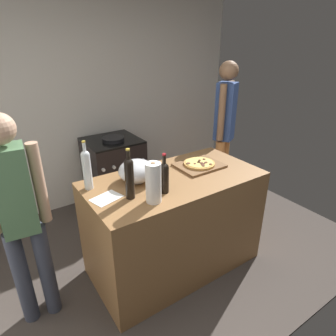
{
  "coord_description": "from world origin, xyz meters",
  "views": [
    {
      "loc": [
        -1.08,
        -0.98,
        1.97
      ],
      "look_at": [
        0.18,
        0.88,
        0.96
      ],
      "focal_mm": 30.96,
      "sensor_mm": 36.0,
      "label": 1
    }
  ],
  "objects": [
    {
      "name": "stove",
      "position": [
        0.17,
        2.05,
        0.45
      ],
      "size": [
        0.62,
        0.61,
        0.93
      ],
      "color": "black",
      "rests_on": "ground_plane"
    },
    {
      "name": "person_in_red",
      "position": [
        1.31,
        1.37,
        1.01
      ],
      "size": [
        0.33,
        0.27,
        1.75
      ],
      "color": "#D88C4C",
      "rests_on": "ground_plane"
    },
    {
      "name": "ground_plane",
      "position": [
        0.0,
        1.2,
        -0.01
      ],
      "size": [
        4.26,
        3.0,
        0.02
      ],
      "primitive_type": "cube",
      "color": "#3F3833"
    },
    {
      "name": "mixing_bowl",
      "position": [
        -0.11,
        0.9,
        1.0
      ],
      "size": [
        0.29,
        0.29,
        0.18
      ],
      "color": "#B2B2B7",
      "rests_on": "counter"
    },
    {
      "name": "kitchen_wall_rear",
      "position": [
        0.0,
        2.45,
        1.3
      ],
      "size": [
        4.26,
        0.1,
        2.6
      ],
      "primitive_type": "cube",
      "color": "beige",
      "rests_on": "ground_plane"
    },
    {
      "name": "wine_bottle_green",
      "position": [
        -0.28,
        0.69,
        1.08
      ],
      "size": [
        0.07,
        0.07,
        0.38
      ],
      "color": "black",
      "rests_on": "counter"
    },
    {
      "name": "recipe_sheet",
      "position": [
        -0.43,
        0.78,
        0.91
      ],
      "size": [
        0.24,
        0.2,
        0.0
      ],
      "primitive_type": "cube",
      "rotation": [
        0.0,
        0.0,
        0.27
      ],
      "color": "white",
      "rests_on": "counter"
    },
    {
      "name": "paper_towel_roll",
      "position": [
        -0.17,
        0.55,
        1.06
      ],
      "size": [
        0.11,
        0.11,
        0.3
      ],
      "color": "white",
      "rests_on": "counter"
    },
    {
      "name": "cutting_board",
      "position": [
        0.49,
        0.84,
        0.92
      ],
      "size": [
        0.4,
        0.32,
        0.02
      ],
      "primitive_type": "cube",
      "color": "brown",
      "rests_on": "counter"
    },
    {
      "name": "person_in_stripes",
      "position": [
        -0.99,
        0.9,
        0.91
      ],
      "size": [
        0.38,
        0.22,
        1.59
      ],
      "color": "#383D4C",
      "rests_on": "ground_plane"
    },
    {
      "name": "wine_bottle_clear",
      "position": [
        -0.03,
        0.62,
        1.04
      ],
      "size": [
        0.07,
        0.07,
        0.31
      ],
      "color": "black",
      "rests_on": "counter"
    },
    {
      "name": "counter",
      "position": [
        0.18,
        0.78,
        0.46
      ],
      "size": [
        1.48,
        0.77,
        0.91
      ],
      "primitive_type": "cube",
      "color": "olive",
      "rests_on": "ground_plane"
    },
    {
      "name": "wine_bottle_dark",
      "position": [
        -0.48,
        1.0,
        1.08
      ],
      "size": [
        0.07,
        0.07,
        0.39
      ],
      "color": "silver",
      "rests_on": "counter"
    },
    {
      "name": "pizza",
      "position": [
        0.49,
        0.84,
        0.94
      ],
      "size": [
        0.28,
        0.28,
        0.03
      ],
      "color": "tan",
      "rests_on": "cutting_board"
    }
  ]
}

